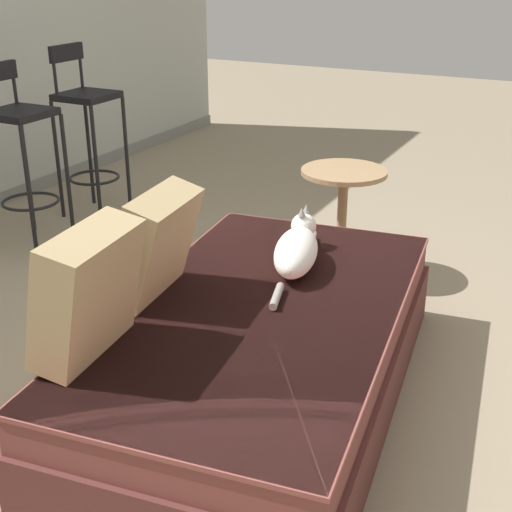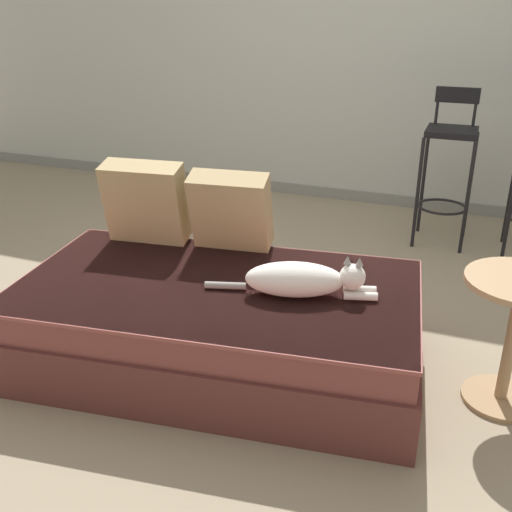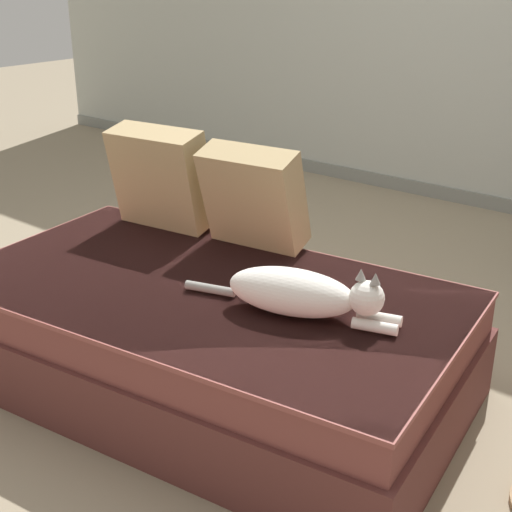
# 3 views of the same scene
# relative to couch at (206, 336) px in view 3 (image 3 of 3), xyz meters

# --- Properties ---
(ground_plane) EXTENTS (16.00, 16.00, 0.00)m
(ground_plane) POSITION_rel_couch_xyz_m (0.00, 0.40, -0.21)
(ground_plane) COLOR gray
(ground_plane) RESTS_ON ground
(wall_baseboard_trim) EXTENTS (8.00, 0.02, 0.09)m
(wall_baseboard_trim) POSITION_rel_couch_xyz_m (0.00, 2.60, -0.16)
(wall_baseboard_trim) COLOR gray
(wall_baseboard_trim) RESTS_ON ground
(couch) EXTENTS (1.91, 1.22, 0.40)m
(couch) POSITION_rel_couch_xyz_m (0.00, 0.00, 0.00)
(couch) COLOR brown
(couch) RESTS_ON ground
(throw_pillow_corner) EXTENTS (0.43, 0.27, 0.43)m
(throw_pillow_corner) POSITION_rel_couch_xyz_m (-0.54, 0.34, 0.41)
(throw_pillow_corner) COLOR tan
(throw_pillow_corner) RESTS_ON couch
(throw_pillow_middle) EXTENTS (0.41, 0.29, 0.41)m
(throw_pillow_middle) POSITION_rel_couch_xyz_m (-0.09, 0.39, 0.40)
(throw_pillow_middle) COLOR tan
(throw_pillow_middle) RESTS_ON couch
(cat) EXTENTS (0.74, 0.29, 0.19)m
(cat) POSITION_rel_couch_xyz_m (0.38, 0.03, 0.27)
(cat) COLOR white
(cat) RESTS_ON couch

